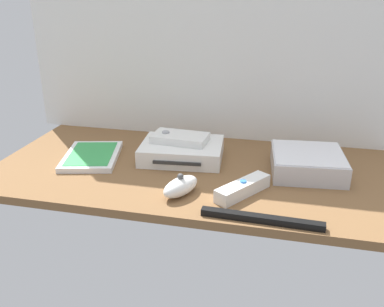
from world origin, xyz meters
TOP-DOWN VIEW (x-y plane):
  - ground_plane at (0.00, 0.00)cm, footprint 100.00×48.00cm
  - back_wall at (0.00, 24.60)cm, footprint 110.00×1.20cm
  - game_console at (-3.99, 5.45)cm, footprint 22.42×17.98cm
  - mini_computer at (28.01, 3.89)cm, footprint 18.53×18.53cm
  - game_case at (-27.27, -0.04)cm, footprint 17.72×21.68cm
  - remote_wand at (14.05, -11.17)cm, footprint 11.24×14.30cm
  - remote_nunchuk at (0.79, -14.35)cm, footprint 8.46×10.91cm
  - remote_classic_pad at (-4.77, 6.49)cm, footprint 14.94×9.01cm
  - sensor_bar at (18.99, -21.77)cm, footprint 24.05×2.62cm

SIDE VIEW (x-z plane):
  - ground_plane at x=0.00cm, z-range -2.00..0.00cm
  - sensor_bar at x=18.99cm, z-range 0.00..1.40cm
  - game_case at x=-27.27cm, z-range -0.02..1.54cm
  - remote_wand at x=14.05cm, z-range -0.19..3.21cm
  - remote_nunchuk at x=0.79cm, z-range -0.51..4.59cm
  - game_console at x=-3.99cm, z-range 0.00..4.40cm
  - mini_computer at x=28.01cm, z-range -0.01..5.29cm
  - remote_classic_pad at x=-4.77cm, z-range 4.21..6.61cm
  - back_wall at x=0.00cm, z-range 0.00..64.00cm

